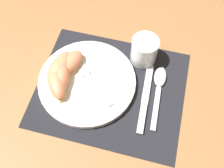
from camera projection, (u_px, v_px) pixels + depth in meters
ground_plane at (110, 89)px, 0.73m from camera, size 3.00×3.00×0.00m
placemat at (110, 89)px, 0.73m from camera, size 0.40×0.34×0.00m
plate at (87, 82)px, 0.73m from camera, size 0.27×0.27×0.02m
juice_glass at (144, 51)px, 0.74m from camera, size 0.08×0.08×0.08m
knife at (145, 99)px, 0.71m from camera, size 0.03×0.21×0.01m
spoon at (159, 85)px, 0.73m from camera, size 0.04×0.19×0.01m
fork at (89, 77)px, 0.72m from camera, size 0.15×0.13×0.00m
citrus_wedge_0 at (70, 63)px, 0.73m from camera, size 0.09×0.11×0.04m
citrus_wedge_1 at (60, 68)px, 0.72m from camera, size 0.07×0.12×0.04m
citrus_wedge_2 at (62, 77)px, 0.70m from camera, size 0.06×0.11×0.04m
citrus_wedge_3 at (57, 83)px, 0.70m from camera, size 0.09×0.12×0.04m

